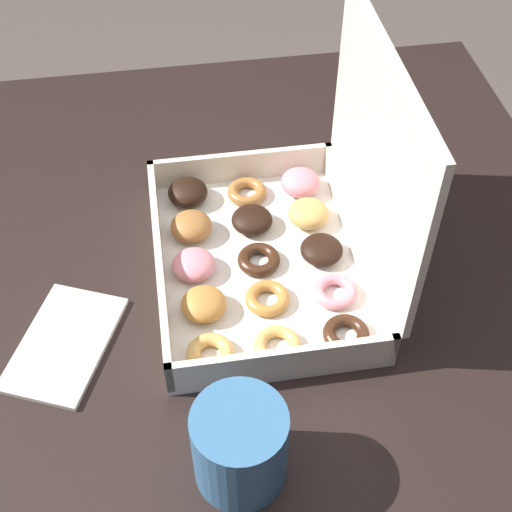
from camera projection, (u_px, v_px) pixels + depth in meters
dining_table at (188, 345)px, 0.89m from camera, size 0.94×1.00×0.71m
donut_box at (282, 229)px, 0.81m from camera, size 0.32×0.25×0.28m
coffee_mug at (235, 446)px, 0.64m from camera, size 0.09×0.09×0.09m
paper_napkin at (61, 344)px, 0.77m from camera, size 0.17×0.14×0.01m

